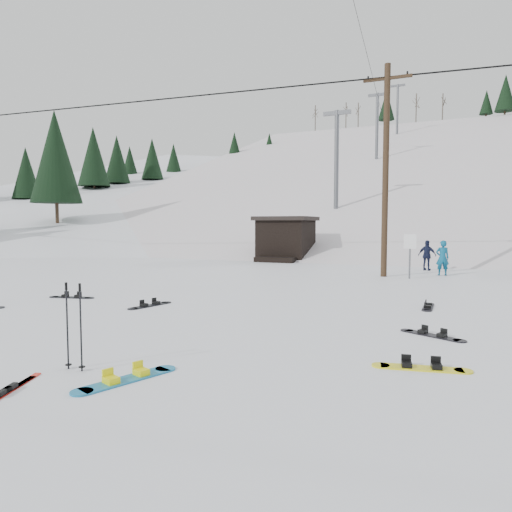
% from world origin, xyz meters
% --- Properties ---
extents(ground, '(200.00, 200.00, 0.00)m').
position_xyz_m(ground, '(0.00, 0.00, 0.00)').
color(ground, white).
rests_on(ground, ground).
extents(ski_slope, '(60.00, 85.24, 65.97)m').
position_xyz_m(ski_slope, '(0.00, 55.00, -12.00)').
color(ski_slope, silver).
rests_on(ski_slope, ground).
extents(ridge_left, '(47.54, 95.03, 58.38)m').
position_xyz_m(ridge_left, '(-36.00, 48.00, -11.00)').
color(ridge_left, white).
rests_on(ridge_left, ground).
extents(treeline_left, '(20.00, 64.00, 10.00)m').
position_xyz_m(treeline_left, '(-34.00, 40.00, 0.00)').
color(treeline_left, black).
rests_on(treeline_left, ground).
extents(treeline_crest, '(50.00, 6.00, 10.00)m').
position_xyz_m(treeline_crest, '(0.00, 86.00, 0.00)').
color(treeline_crest, black).
rests_on(treeline_crest, ski_slope).
extents(utility_pole, '(2.00, 0.26, 9.00)m').
position_xyz_m(utility_pole, '(2.00, 14.00, 4.68)').
color(utility_pole, '#3A2819').
rests_on(utility_pole, ground).
extents(trail_sign, '(0.50, 0.09, 1.85)m').
position_xyz_m(trail_sign, '(3.10, 13.58, 1.27)').
color(trail_sign, '#595B60').
rests_on(trail_sign, ground).
extents(lift_hut, '(3.40, 4.10, 2.75)m').
position_xyz_m(lift_hut, '(-5.00, 20.94, 1.36)').
color(lift_hut, black).
rests_on(lift_hut, ground).
extents(lift_tower_near, '(2.20, 0.36, 8.00)m').
position_xyz_m(lift_tower_near, '(-4.00, 30.00, 7.86)').
color(lift_tower_near, '#595B60').
rests_on(lift_tower_near, ski_slope).
extents(lift_tower_mid, '(2.20, 0.36, 8.00)m').
position_xyz_m(lift_tower_mid, '(-4.00, 50.00, 14.36)').
color(lift_tower_mid, '#595B60').
rests_on(lift_tower_mid, ski_slope).
extents(lift_tower_far, '(2.20, 0.36, 8.00)m').
position_xyz_m(lift_tower_far, '(-4.00, 70.00, 20.86)').
color(lift_tower_far, '#595B60').
rests_on(lift_tower_far, ski_slope).
extents(hero_snowboard, '(0.77, 1.58, 0.12)m').
position_xyz_m(hero_snowboard, '(0.46, -1.06, 0.03)').
color(hero_snowboard, '#1B7EB2').
rests_on(hero_snowboard, ground).
extents(hero_skis, '(0.64, 1.51, 0.08)m').
position_xyz_m(hero_skis, '(-0.68, -2.10, 0.02)').
color(hero_skis, red).
rests_on(hero_skis, ground).
extents(ski_poles, '(0.38, 0.10, 1.37)m').
position_xyz_m(ski_poles, '(-0.60, -0.99, 0.70)').
color(ski_poles, black).
rests_on(ski_poles, ground).
extents(board_scatter_a, '(1.45, 0.54, 0.10)m').
position_xyz_m(board_scatter_a, '(-6.00, 4.25, 0.03)').
color(board_scatter_a, black).
rests_on(board_scatter_a, ground).
extents(board_scatter_b, '(0.53, 1.46, 0.10)m').
position_xyz_m(board_scatter_b, '(-2.92, 4.06, 0.03)').
color(board_scatter_b, black).
rests_on(board_scatter_b, ground).
extents(board_scatter_d, '(1.29, 0.77, 0.10)m').
position_xyz_m(board_scatter_d, '(4.41, 3.53, 0.03)').
color(board_scatter_d, black).
rests_on(board_scatter_d, ground).
extents(board_scatter_e, '(1.49, 0.51, 0.11)m').
position_xyz_m(board_scatter_e, '(4.35, 1.21, 0.03)').
color(board_scatter_e, '#FFF41C').
rests_on(board_scatter_e, ground).
extents(board_scatter_f, '(0.27, 1.37, 0.10)m').
position_xyz_m(board_scatter_f, '(4.17, 6.88, 0.02)').
color(board_scatter_f, black).
rests_on(board_scatter_f, ground).
extents(skier_teal, '(0.64, 0.50, 1.55)m').
position_xyz_m(skier_teal, '(4.32, 15.50, 0.78)').
color(skier_teal, '#0B5275').
rests_on(skier_teal, ground).
extents(skier_navy, '(0.93, 0.58, 1.48)m').
position_xyz_m(skier_navy, '(3.58, 17.51, 0.74)').
color(skier_navy, '#151A36').
rests_on(skier_navy, ground).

